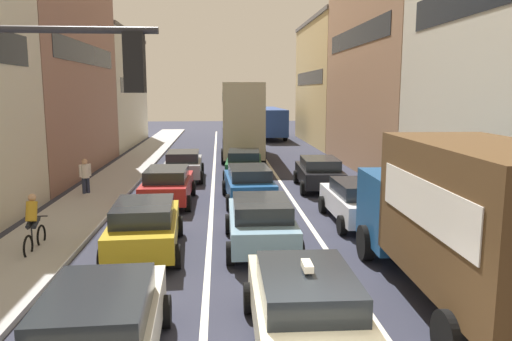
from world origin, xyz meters
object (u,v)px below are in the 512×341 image
at_px(sedan_centre_lane_second, 261,221).
at_px(sedan_left_lane_fourth, 183,164).
at_px(wagon_right_lane_far, 319,172).
at_px(bus_mid_queue_primary, 242,117).
at_px(sedan_left_lane_front, 100,328).
at_px(traffic_light_pole, 3,143).
at_px(sedan_left_lane_third, 168,185).
at_px(cyclist_on_sidewalk, 33,224).
at_px(pedestrian_near_kerb, 85,175).
at_px(wagon_left_lane_second, 145,225).
at_px(coupe_centre_lane_fourth, 244,163).
at_px(bus_far_queue_secondary, 268,120).
at_px(sedan_right_lane_behind_truck, 358,200).
at_px(removalist_box_truck, 462,216).
at_px(hatchback_centre_lane_third, 249,183).
at_px(taxi_centre_lane_front, 305,306).

height_order(sedan_centre_lane_second, sedan_left_lane_fourth, same).
relative_size(wagon_right_lane_far, bus_mid_queue_primary, 0.42).
bearing_deg(sedan_centre_lane_second, sedan_left_lane_front, 154.16).
relative_size(traffic_light_pole, sedan_left_lane_third, 1.27).
bearing_deg(bus_mid_queue_primary, cyclist_on_sidewalk, 162.44).
height_order(traffic_light_pole, pedestrian_near_kerb, traffic_light_pole).
bearing_deg(wagon_left_lane_second, sedan_left_lane_fourth, -4.34).
distance_m(coupe_centre_lane_fourth, bus_mid_queue_primary, 8.50).
bearing_deg(bus_far_queue_secondary, sedan_left_lane_front, 169.38).
bearing_deg(sedan_left_lane_third, pedestrian_near_kerb, 65.55).
bearing_deg(sedan_right_lane_behind_truck, sedan_left_lane_third, 63.10).
relative_size(removalist_box_truck, pedestrian_near_kerb, 4.68).
xyz_separation_m(wagon_right_lane_far, cyclist_on_sidewalk, (-9.90, -8.65, 0.05)).
distance_m(traffic_light_pole, cyclist_on_sidewalk, 7.54).
bearing_deg(pedestrian_near_kerb, bus_far_queue_secondary, -61.72).
xyz_separation_m(removalist_box_truck, coupe_centre_lane_fourth, (-3.78, 16.06, -1.18)).
bearing_deg(hatchback_centre_lane_third, sedan_right_lane_behind_truck, -137.49).
relative_size(removalist_box_truck, sedan_right_lane_behind_truck, 1.80).
relative_size(coupe_centre_lane_fourth, sedan_right_lane_behind_truck, 1.02).
bearing_deg(bus_far_queue_secondary, hatchback_centre_lane_third, 171.57).
distance_m(sedan_right_lane_behind_truck, bus_mid_queue_primary, 17.94).
distance_m(sedan_left_lane_third, bus_far_queue_secondary, 29.16).
distance_m(sedan_left_lane_front, sedan_right_lane_behind_truck, 11.15).
distance_m(sedan_right_lane_behind_truck, wagon_right_lane_far, 6.07).
relative_size(removalist_box_truck, wagon_right_lane_far, 1.77).
bearing_deg(traffic_light_pole, sedan_right_lane_behind_truck, 49.33).
height_order(cyclist_on_sidewalk, pedestrian_near_kerb, cyclist_on_sidewalk).
relative_size(traffic_light_pole, bus_far_queue_secondary, 0.52).
relative_size(sedan_left_lane_front, wagon_right_lane_far, 1.00).
xyz_separation_m(sedan_centre_lane_second, pedestrian_near_kerb, (-7.02, 7.74, 0.15)).
distance_m(removalist_box_truck, sedan_left_lane_front, 7.41).
xyz_separation_m(traffic_light_pole, wagon_right_lane_far, (7.74, 15.24, -3.02)).
bearing_deg(coupe_centre_lane_fourth, wagon_left_lane_second, 167.78).
bearing_deg(sedan_right_lane_behind_truck, traffic_light_pole, 139.08).
xyz_separation_m(hatchback_centre_lane_third, wagon_right_lane_far, (3.45, 2.48, 0.00)).
bearing_deg(sedan_left_lane_front, removalist_box_truck, -75.52).
distance_m(sedan_right_lane_behind_truck, cyclist_on_sidewalk, 10.37).
bearing_deg(removalist_box_truck, coupe_centre_lane_fourth, 14.83).
bearing_deg(sedan_left_lane_third, hatchback_centre_lane_third, -87.37).
height_order(taxi_centre_lane_front, sedan_centre_lane_second, taxi_centre_lane_front).
xyz_separation_m(sedan_right_lane_behind_truck, cyclist_on_sidewalk, (-10.04, -2.59, 0.05)).
relative_size(removalist_box_truck, sedan_left_lane_front, 1.78).
bearing_deg(taxi_centre_lane_front, sedan_left_lane_third, 17.60).
height_order(hatchback_centre_lane_third, sedan_left_lane_third, same).
xyz_separation_m(traffic_light_pole, sedan_centre_lane_second, (4.27, 6.64, -3.02)).
height_order(sedan_left_lane_fourth, bus_far_queue_secondary, bus_far_queue_secondary).
height_order(sedan_left_lane_front, bus_mid_queue_primary, bus_mid_queue_primary).
bearing_deg(traffic_light_pole, bus_far_queue_secondary, 79.20).
height_order(removalist_box_truck, sedan_left_lane_third, removalist_box_truck).
xyz_separation_m(hatchback_centre_lane_third, bus_far_queue_secondary, (3.53, 28.20, 0.96)).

